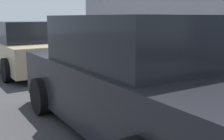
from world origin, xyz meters
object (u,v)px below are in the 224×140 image
Objects in this scene: suitcase_navy_2 at (166,68)px; suitcase_olive_4 at (141,61)px; suitcase_teal_0 at (200,78)px; suitcase_teal_7 at (109,55)px; suitcase_red_6 at (117,57)px; fire_hydrant at (99,51)px; suitcase_silver_1 at (185,69)px; bollard_post at (87,47)px; parked_car_charcoal_0 at (134,78)px; suitcase_black_3 at (155,67)px; suitcase_maroon_5 at (128,58)px; parked_car_beige_1 at (28,48)px.

suitcase_olive_4 is at bearing -3.57° from suitcase_navy_2.
suitcase_teal_0 is 1.05m from suitcase_navy_2.
suitcase_navy_2 is 1.31× the size of suitcase_teal_7.
suitcase_red_6 is 1.35× the size of fire_hydrant.
suitcase_teal_7 is at bearing 0.68° from suitcase_silver_1.
suitcase_navy_2 reaches higher than bollard_post.
bollard_post is at bearing -20.39° from parked_car_charcoal_0.
suitcase_black_3 is at bearing -46.59° from parked_car_charcoal_0.
suitcase_black_3 is at bearing -177.02° from suitcase_red_6.
suitcase_silver_1 is 3.21m from suitcase_teal_7.
suitcase_olive_4 is at bearing -178.79° from suitcase_teal_7.
suitcase_maroon_5 is at bearing -173.94° from suitcase_red_6.
suitcase_teal_0 is 5.08m from bollard_post.
suitcase_teal_0 is 2.31m from parked_car_charcoal_0.
parked_car_beige_1 is (5.57, -0.00, -0.06)m from parked_car_charcoal_0.
suitcase_black_3 is at bearing -178.76° from fire_hydrant.
suitcase_navy_2 is 1.31× the size of fire_hydrant.
suitcase_silver_1 is 0.23× the size of parked_car_charcoal_0.
bollard_post is at bearing -86.43° from parked_car_beige_1.
suitcase_teal_0 is 5.42m from parked_car_beige_1.
fire_hydrant is at bearing -167.43° from bollard_post.
suitcase_olive_4 reaches higher than suitcase_teal_0.
fire_hydrant is at bearing -103.39° from parked_car_beige_1.
suitcase_maroon_5 is at bearing 1.53° from suitcase_black_3.
suitcase_red_6 is at bearing 2.98° from suitcase_black_3.
suitcase_maroon_5 is 0.54m from suitcase_red_6.
parked_car_charcoal_0 reaches higher than parked_car_beige_1.
bollard_post is 0.20× the size of parked_car_charcoal_0.
suitcase_red_6 reaches higher than suitcase_teal_7.
suitcase_olive_4 is 0.59m from suitcase_maroon_5.
suitcase_black_3 is 0.57m from suitcase_olive_4.
suitcase_navy_2 is 1.16× the size of suitcase_black_3.
parked_car_beige_1 is at bearing 62.20° from suitcase_teal_7.
suitcase_maroon_5 is at bearing -133.85° from parked_car_beige_1.
suitcase_olive_4 is 1.13m from suitcase_red_6.
parked_car_beige_1 is (2.21, 2.30, 0.24)m from suitcase_maroon_5.
parked_car_beige_1 reaches higher than suitcase_teal_0.
suitcase_olive_4 is (1.09, -0.07, 0.00)m from suitcase_navy_2.
suitcase_navy_2 is at bearing 169.67° from suitcase_black_3.
suitcase_black_3 is 0.84× the size of suitcase_olive_4.
suitcase_teal_7 is at bearing -0.73° from suitcase_navy_2.
parked_car_charcoal_0 reaches higher than suitcase_navy_2.
suitcase_black_3 is 4.11m from parked_car_beige_1.
suitcase_maroon_5 is (1.16, 0.03, 0.08)m from suitcase_black_3.
suitcase_maroon_5 is at bearing -2.27° from suitcase_teal_0.
fire_hydrant is (2.26, 0.03, 0.05)m from suitcase_olive_4.
suitcase_maroon_5 is at bearing 0.30° from suitcase_olive_4.
suitcase_olive_4 reaches higher than suitcase_maroon_5.
suitcase_teal_0 is at bearing 178.81° from suitcase_teal_7.
suitcase_maroon_5 is at bearing -34.39° from parked_car_charcoal_0.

